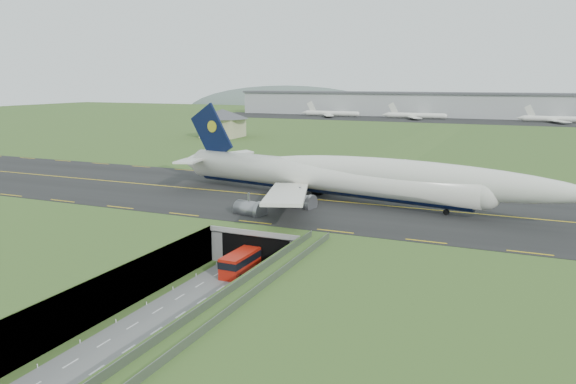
% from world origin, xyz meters
% --- Properties ---
extents(ground, '(900.00, 900.00, 0.00)m').
position_xyz_m(ground, '(0.00, 0.00, 0.00)').
color(ground, '#365622').
rests_on(ground, ground).
extents(airfield_deck, '(800.00, 800.00, 6.00)m').
position_xyz_m(airfield_deck, '(0.00, 0.00, 3.00)').
color(airfield_deck, gray).
rests_on(airfield_deck, ground).
extents(trench_road, '(12.00, 75.00, 0.20)m').
position_xyz_m(trench_road, '(0.00, -7.50, 0.10)').
color(trench_road, slate).
rests_on(trench_road, ground).
extents(taxiway, '(800.00, 44.00, 0.18)m').
position_xyz_m(taxiway, '(0.00, 33.00, 6.09)').
color(taxiway, black).
rests_on(taxiway, airfield_deck).
extents(tunnel_portal, '(17.00, 22.30, 6.00)m').
position_xyz_m(tunnel_portal, '(0.00, 16.71, 3.33)').
color(tunnel_portal, gray).
rests_on(tunnel_portal, ground).
extents(guideway, '(3.00, 53.00, 7.05)m').
position_xyz_m(guideway, '(11.00, -19.11, 5.32)').
color(guideway, '#A8A8A3').
rests_on(guideway, ground).
extents(jumbo_jet, '(86.26, 56.28, 18.91)m').
position_xyz_m(jumbo_jet, '(7.34, 33.29, 11.07)').
color(jumbo_jet, white).
rests_on(jumbo_jet, ground).
extents(shuttle_tram, '(3.26, 8.26, 3.34)m').
position_xyz_m(shuttle_tram, '(-0.46, 3.82, 1.83)').
color(shuttle_tram, red).
rests_on(shuttle_tram, ground).
extents(service_building, '(22.71, 22.71, 11.62)m').
position_xyz_m(service_building, '(-77.88, 132.96, 12.88)').
color(service_building, '#C1BA8B').
rests_on(service_building, ground).
extents(cargo_terminal, '(320.00, 67.00, 15.60)m').
position_xyz_m(cargo_terminal, '(-0.17, 299.41, 13.96)').
color(cargo_terminal, '#B2B2B2').
rests_on(cargo_terminal, ground).
extents(distant_hills, '(700.00, 91.00, 60.00)m').
position_xyz_m(distant_hills, '(64.38, 430.00, -4.00)').
color(distant_hills, slate).
rests_on(distant_hills, ground).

